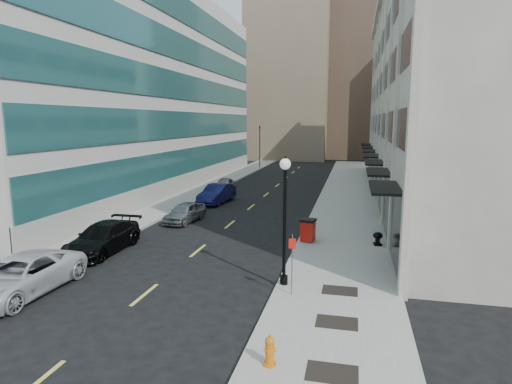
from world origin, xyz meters
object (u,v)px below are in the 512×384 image
at_px(fire_hydrant, 270,351).
at_px(trash_bin, 308,229).
at_px(lamppost, 285,210).
at_px(car_silver_sedan, 185,212).
at_px(car_black_pickup, 103,238).
at_px(traffic_signal, 260,129).
at_px(car_white_van, 21,276).
at_px(car_blue_sedan, 217,194).
at_px(sign_post, 292,256).
at_px(urn_planter, 378,237).
at_px(car_grey_sedan, 224,185).

height_order(fire_hydrant, trash_bin, trash_bin).
bearing_deg(lamppost, fire_hydrant, -84.41).
xyz_separation_m(car_silver_sedan, lamppost, (8.50, -10.00, 2.62)).
xyz_separation_m(car_black_pickup, car_silver_sedan, (1.60, 7.31, -0.08)).
distance_m(traffic_signal, fire_hydrant, 51.54).
relative_size(car_white_van, car_silver_sedan, 1.39).
bearing_deg(car_silver_sedan, car_white_van, -90.36).
bearing_deg(trash_bin, car_blue_sedan, 141.84).
distance_m(car_white_van, car_blue_sedan, 20.12).
distance_m(traffic_signal, car_black_pickup, 41.61).
height_order(car_silver_sedan, car_blue_sedan, car_blue_sedan).
relative_size(car_blue_sedan, lamppost, 0.89).
bearing_deg(trash_bin, sign_post, -76.83).
bearing_deg(fire_hydrant, car_black_pickup, 119.80).
bearing_deg(car_white_van, fire_hydrant, -13.89).
bearing_deg(car_silver_sedan, lamppost, -43.01).
height_order(traffic_signal, urn_planter, traffic_signal).
bearing_deg(urn_planter, car_black_pickup, -164.20).
height_order(trash_bin, sign_post, sign_post).
distance_m(car_grey_sedan, lamppost, 25.10).
distance_m(car_black_pickup, car_silver_sedan, 7.49).
xyz_separation_m(car_white_van, car_silver_sedan, (1.60, 13.06, -0.09)).
bearing_deg(fire_hydrant, car_blue_sedan, 90.47).
bearing_deg(traffic_signal, trash_bin, -73.50).
bearing_deg(urn_planter, lamppost, -121.28).
height_order(car_grey_sedan, fire_hydrant, car_grey_sedan).
height_order(car_white_van, car_black_pickup, car_white_van).
bearing_deg(sign_post, fire_hydrant, -107.44).
bearing_deg(car_white_van, car_black_pickup, 91.50).
height_order(trash_bin, lamppost, lamppost).
relative_size(lamppost, urn_planter, 7.37).
height_order(traffic_signal, sign_post, traffic_signal).
relative_size(car_blue_sedan, sign_post, 1.98).
relative_size(car_black_pickup, car_grey_sedan, 1.36).
xyz_separation_m(trash_bin, lamppost, (-0.28, -6.60, 2.45)).
xyz_separation_m(car_white_van, car_black_pickup, (0.00, 5.75, -0.01)).
distance_m(car_blue_sedan, car_grey_sedan, 6.12).
relative_size(traffic_signal, car_grey_sedan, 1.80).
bearing_deg(car_white_van, trash_bin, 44.45).
bearing_deg(fire_hydrant, traffic_signal, 81.74).
relative_size(car_black_pickup, car_silver_sedan, 1.32).
bearing_deg(sign_post, lamppost, 96.33).
xyz_separation_m(car_white_van, sign_post, (10.57, 2.05, 0.94)).
relative_size(lamppost, sign_post, 2.21).
distance_m(traffic_signal, urn_planter, 40.48).
xyz_separation_m(car_silver_sedan, car_blue_sedan, (0.00, 7.00, 0.11)).
xyz_separation_m(trash_bin, urn_planter, (3.79, 0.10, -0.25)).
xyz_separation_m(car_grey_sedan, urn_planter, (13.76, -16.30, -0.07)).
distance_m(car_black_pickup, fire_hydrant, 13.78).
distance_m(fire_hydrant, trash_bin, 12.61).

